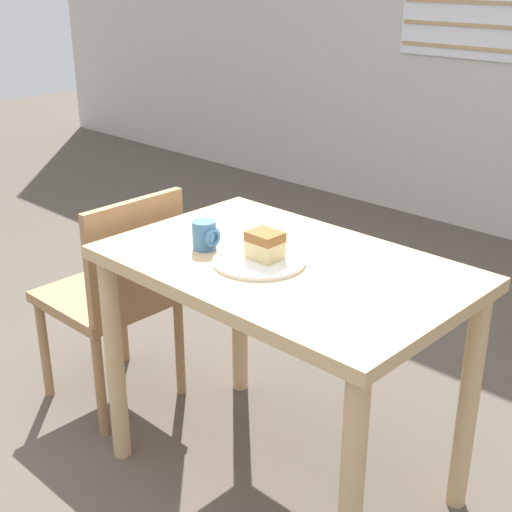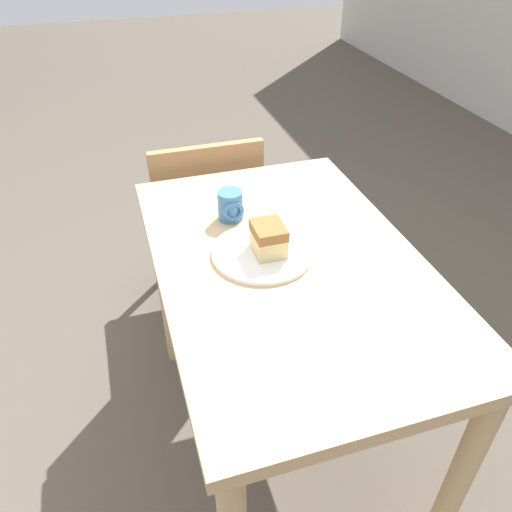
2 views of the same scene
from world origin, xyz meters
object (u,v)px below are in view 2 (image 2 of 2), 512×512
at_px(dining_table_near, 288,296).
at_px(cake_slice, 269,239).
at_px(chair_near_window, 205,220).
at_px(plate, 262,252).
at_px(coffee_mug, 231,206).

height_order(dining_table_near, cake_slice, cake_slice).
bearing_deg(dining_table_near, cake_slice, -126.79).
relative_size(chair_near_window, cake_slice, 8.95).
relative_size(plate, coffee_mug, 3.07).
height_order(chair_near_window, plate, chair_near_window).
relative_size(dining_table_near, coffee_mug, 12.05).
xyz_separation_m(dining_table_near, plate, (-0.04, -0.06, 0.13)).
bearing_deg(plate, coffee_mug, -169.77).
xyz_separation_m(dining_table_near, chair_near_window, (-0.73, -0.08, -0.18)).
height_order(chair_near_window, coffee_mug, coffee_mug).
distance_m(chair_near_window, coffee_mug, 0.61).
xyz_separation_m(plate, cake_slice, (0.01, 0.01, 0.05)).
xyz_separation_m(chair_near_window, cake_slice, (0.70, 0.04, 0.36)).
distance_m(cake_slice, coffee_mug, 0.21).
relative_size(dining_table_near, cake_slice, 11.18).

